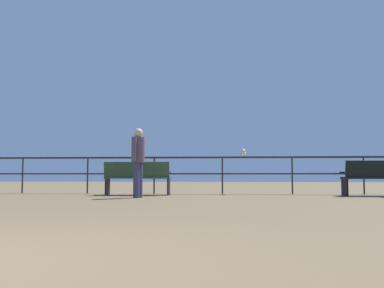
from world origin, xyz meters
TOP-DOWN VIEW (x-y plane):
  - pier_railing at (0.00, 9.80)m, footprint 19.21×0.05m
  - bench_near_left at (-0.30, 8.91)m, footprint 1.71×0.62m
  - bench_near_right at (5.72, 8.91)m, footprint 1.54×0.71m
  - person_by_bench at (-0.02, 7.63)m, footprint 0.31×0.51m
  - seagull_on_rail at (2.50, 9.78)m, footprint 0.16×0.42m

SIDE VIEW (x-z plane):
  - bench_near_left at x=-0.30m, z-range 0.07..0.94m
  - bench_near_right at x=5.72m, z-range 0.06..0.95m
  - pier_railing at x=0.00m, z-range 0.25..1.28m
  - person_by_bench at x=-0.02m, z-range 0.12..1.73m
  - seagull_on_rail at x=2.50m, z-range 1.03..1.23m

